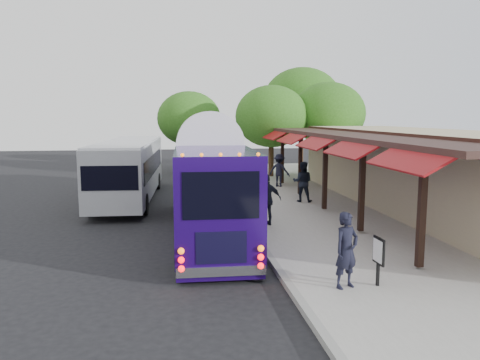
{
  "coord_description": "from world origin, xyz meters",
  "views": [
    {
      "loc": [
        -2.74,
        -15.35,
        4.26
      ],
      "look_at": [
        -0.19,
        2.32,
        1.8
      ],
      "focal_mm": 35.0,
      "sensor_mm": 36.0,
      "label": 1
    }
  ],
  "objects_px": {
    "ped_a": "(346,250)",
    "ped_d": "(279,170)",
    "ped_c": "(267,200)",
    "coach_bus": "(209,182)",
    "city_bus": "(129,167)",
    "ped_b": "(303,182)",
    "sign_board": "(379,253)"
  },
  "relations": [
    {
      "from": "ped_a",
      "to": "ped_d",
      "type": "distance_m",
      "value": 16.26
    },
    {
      "from": "ped_d",
      "to": "ped_c",
      "type": "bearing_deg",
      "value": 104.5
    },
    {
      "from": "coach_bus",
      "to": "city_bus",
      "type": "distance_m",
      "value": 8.22
    },
    {
      "from": "ped_b",
      "to": "ped_d",
      "type": "bearing_deg",
      "value": -70.48
    },
    {
      "from": "ped_c",
      "to": "ped_d",
      "type": "distance_m",
      "value": 9.83
    },
    {
      "from": "ped_a",
      "to": "sign_board",
      "type": "bearing_deg",
      "value": -22.63
    },
    {
      "from": "ped_c",
      "to": "ped_d",
      "type": "height_order",
      "value": "ped_c"
    },
    {
      "from": "ped_b",
      "to": "sign_board",
      "type": "height_order",
      "value": "ped_b"
    },
    {
      "from": "city_bus",
      "to": "ped_b",
      "type": "relative_size",
      "value": 5.83
    },
    {
      "from": "ped_b",
      "to": "coach_bus",
      "type": "bearing_deg",
      "value": 64.4
    },
    {
      "from": "city_bus",
      "to": "ped_a",
      "type": "distance_m",
      "value": 15.15
    },
    {
      "from": "city_bus",
      "to": "ped_b",
      "type": "xyz_separation_m",
      "value": [
        8.33,
        -2.62,
        -0.54
      ]
    },
    {
      "from": "ped_a",
      "to": "ped_c",
      "type": "bearing_deg",
      "value": 72.46
    },
    {
      "from": "coach_bus",
      "to": "ped_d",
      "type": "xyz_separation_m",
      "value": [
        4.85,
        9.78,
        -0.78
      ]
    },
    {
      "from": "city_bus",
      "to": "ped_c",
      "type": "distance_m",
      "value": 9.12
    },
    {
      "from": "city_bus",
      "to": "ped_d",
      "type": "xyz_separation_m",
      "value": [
        8.33,
        2.34,
        -0.56
      ]
    },
    {
      "from": "sign_board",
      "to": "city_bus",
      "type": "bearing_deg",
      "value": 114.98
    },
    {
      "from": "city_bus",
      "to": "ped_a",
      "type": "bearing_deg",
      "value": -62.97
    },
    {
      "from": "ped_b",
      "to": "ped_c",
      "type": "distance_m",
      "value": 5.24
    },
    {
      "from": "ped_a",
      "to": "ped_d",
      "type": "xyz_separation_m",
      "value": [
        2.07,
        16.12,
        0.03
      ]
    },
    {
      "from": "ped_a",
      "to": "ped_c",
      "type": "relative_size",
      "value": 0.95
    },
    {
      "from": "ped_a",
      "to": "sign_board",
      "type": "relative_size",
      "value": 1.54
    },
    {
      "from": "ped_a",
      "to": "ped_c",
      "type": "distance_m",
      "value": 6.69
    },
    {
      "from": "ped_c",
      "to": "sign_board",
      "type": "height_order",
      "value": "ped_c"
    },
    {
      "from": "coach_bus",
      "to": "ped_a",
      "type": "relative_size",
      "value": 5.99
    },
    {
      "from": "ped_c",
      "to": "ped_d",
      "type": "bearing_deg",
      "value": -110.86
    },
    {
      "from": "ped_b",
      "to": "ped_c",
      "type": "bearing_deg",
      "value": 78.92
    },
    {
      "from": "city_bus",
      "to": "ped_a",
      "type": "height_order",
      "value": "city_bus"
    },
    {
      "from": "coach_bus",
      "to": "ped_b",
      "type": "relative_size",
      "value": 5.7
    },
    {
      "from": "ped_c",
      "to": "sign_board",
      "type": "bearing_deg",
      "value": 96.82
    },
    {
      "from": "coach_bus",
      "to": "city_bus",
      "type": "height_order",
      "value": "coach_bus"
    },
    {
      "from": "ped_b",
      "to": "ped_d",
      "type": "relative_size",
      "value": 1.02
    }
  ]
}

